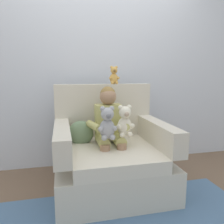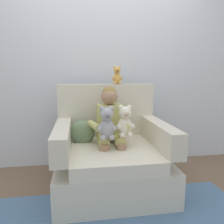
{
  "view_description": "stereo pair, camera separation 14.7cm",
  "coord_description": "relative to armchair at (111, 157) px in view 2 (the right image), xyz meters",
  "views": [
    {
      "loc": [
        -0.46,
        -2.03,
        1.15
      ],
      "look_at": [
        -0.0,
        -0.05,
        0.81
      ],
      "focal_mm": 35.28,
      "sensor_mm": 36.0,
      "label": 1
    },
    {
      "loc": [
        -0.32,
        -2.06,
        1.15
      ],
      "look_at": [
        -0.0,
        -0.05,
        0.81
      ],
      "focal_mm": 35.28,
      "sensor_mm": 36.0,
      "label": 2
    }
  ],
  "objects": [
    {
      "name": "ground_plane",
      "position": [
        0.0,
        -0.05,
        -0.33
      ],
      "size": [
        8.0,
        8.0,
        0.0
      ],
      "primitive_type": "plane",
      "color": "brown"
    },
    {
      "name": "throw_pillow",
      "position": [
        -0.28,
        0.14,
        0.23
      ],
      "size": [
        0.27,
        0.14,
        0.26
      ],
      "primitive_type": "ellipsoid",
      "rotation": [
        0.0,
        0.0,
        -0.09
      ],
      "color": "slate",
      "rests_on": "armchair"
    },
    {
      "name": "plush_grey",
      "position": [
        -0.06,
        -0.16,
        0.38
      ],
      "size": [
        0.18,
        0.15,
        0.31
      ],
      "rotation": [
        0.0,
        0.0,
        0.32
      ],
      "color": "#9E9EA3",
      "rests_on": "armchair"
    },
    {
      "name": "plush_cream",
      "position": [
        0.12,
        -0.1,
        0.38
      ],
      "size": [
        0.18,
        0.15,
        0.31
      ],
      "rotation": [
        0.0,
        0.0,
        -0.32
      ],
      "color": "silver",
      "rests_on": "armchair"
    },
    {
      "name": "back_wall",
      "position": [
        0.0,
        0.73,
        0.97
      ],
      "size": [
        6.0,
        0.1,
        2.6
      ],
      "primitive_type": "cube",
      "color": "silver",
      "rests_on": "ground"
    },
    {
      "name": "seated_child",
      "position": [
        -0.0,
        0.04,
        0.34
      ],
      "size": [
        0.45,
        0.39,
        0.82
      ],
      "rotation": [
        0.0,
        0.0,
        -0.08
      ],
      "color": "tan",
      "rests_on": "armchair"
    },
    {
      "name": "plush_honey_on_backrest",
      "position": [
        0.13,
        0.37,
        0.81
      ],
      "size": [
        0.12,
        0.1,
        0.2
      ],
      "rotation": [
        0.0,
        0.0,
        -0.02
      ],
      "color": "gold",
      "rests_on": "armchair"
    },
    {
      "name": "armchair",
      "position": [
        0.0,
        0.0,
        0.0
      ],
      "size": [
        1.08,
        0.98,
        1.05
      ],
      "color": "beige",
      "rests_on": "ground"
    }
  ]
}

